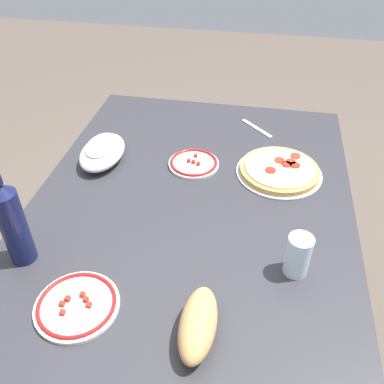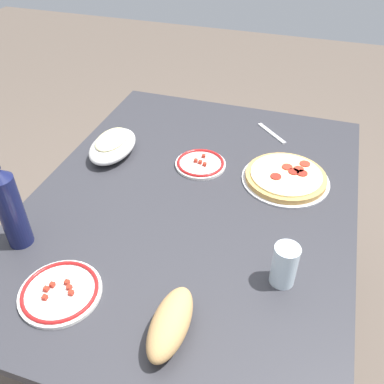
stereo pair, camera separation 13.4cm
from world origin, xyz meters
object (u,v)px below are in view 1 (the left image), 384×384
at_px(side_plate_far, 194,163).
at_px(pepperoni_pizza, 279,170).
at_px(dining_table, 192,224).
at_px(water_glass, 298,255).
at_px(wine_bottle, 12,222).
at_px(bread_loaf, 198,324).
at_px(side_plate_near, 77,305).
at_px(baked_pasta_dish, 102,151).

bearing_deg(side_plate_far, pepperoni_pizza, 90.93).
xyz_separation_m(dining_table, water_glass, (0.24, 0.33, 0.17)).
bearing_deg(wine_bottle, bread_loaf, 74.11).
distance_m(wine_bottle, side_plate_near, 0.28).
xyz_separation_m(side_plate_near, side_plate_far, (-0.65, 0.17, 0.00)).
bearing_deg(side_plate_near, water_glass, 112.26).
distance_m(dining_table, side_plate_far, 0.23).
relative_size(dining_table, baked_pasta_dish, 5.66).
distance_m(side_plate_near, bread_loaf, 0.31).
height_order(pepperoni_pizza, bread_loaf, bread_loaf).
bearing_deg(side_plate_far, baked_pasta_dish, -84.93).
relative_size(water_glass, side_plate_near, 0.58).
bearing_deg(water_glass, baked_pasta_dish, -120.47).
height_order(pepperoni_pizza, water_glass, water_glass).
bearing_deg(dining_table, side_plate_near, -23.80).
relative_size(baked_pasta_dish, water_glass, 1.96).
bearing_deg(bread_loaf, dining_table, -167.84).
bearing_deg(water_glass, dining_table, -126.79).
xyz_separation_m(pepperoni_pizza, side_plate_near, (0.66, -0.48, -0.01)).
relative_size(wine_bottle, side_plate_near, 1.56).
relative_size(dining_table, pepperoni_pizza, 4.53).
height_order(pepperoni_pizza, side_plate_near, pepperoni_pizza).
bearing_deg(side_plate_near, wine_bottle, -121.68).
height_order(baked_pasta_dish, bread_loaf, same).
relative_size(dining_table, wine_bottle, 4.12).
bearing_deg(pepperoni_pizza, side_plate_far, -89.07).
height_order(dining_table, pepperoni_pizza, pepperoni_pizza).
xyz_separation_m(pepperoni_pizza, water_glass, (0.44, 0.05, 0.05)).
xyz_separation_m(dining_table, wine_bottle, (0.33, -0.41, 0.25)).
xyz_separation_m(dining_table, pepperoni_pizza, (-0.19, 0.28, 0.13)).
height_order(side_plate_near, bread_loaf, bread_loaf).
height_order(dining_table, side_plate_near, side_plate_near).
distance_m(pepperoni_pizza, side_plate_near, 0.81).
height_order(dining_table, water_glass, water_glass).
bearing_deg(baked_pasta_dish, dining_table, 66.07).
bearing_deg(pepperoni_pizza, water_glass, 6.72).
bearing_deg(wine_bottle, baked_pasta_dish, 174.03).
relative_size(pepperoni_pizza, baked_pasta_dish, 1.25).
bearing_deg(bread_loaf, baked_pasta_dish, -144.06).
relative_size(wine_bottle, side_plate_far, 1.81).
xyz_separation_m(dining_table, side_plate_far, (-0.19, -0.03, 0.12)).
bearing_deg(pepperoni_pizza, bread_loaf, -14.31).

